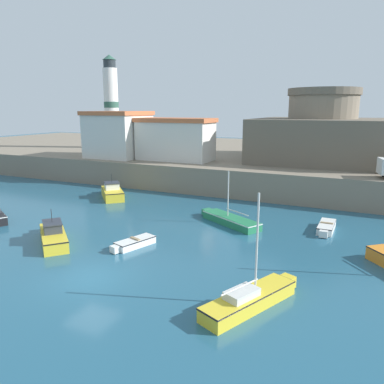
{
  "coord_description": "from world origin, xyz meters",
  "views": [
    {
      "loc": [
        13.02,
        -14.85,
        9.05
      ],
      "look_at": [
        -0.31,
        13.79,
        2.0
      ],
      "focal_mm": 35.0,
      "sensor_mm": 36.0,
      "label": 1
    }
  ],
  "objects_px": {
    "dinghy_white_2": "(134,243)",
    "harbor_shed_mid_row": "(175,139)",
    "dinghy_white_5": "(326,227)",
    "lighthouse": "(111,103)",
    "sailboat_yellow_3": "(250,298)",
    "fortress": "(321,135)",
    "harbor_shed_near_wharf": "(118,134)",
    "motorboat_yellow_8": "(112,192)",
    "motorboat_yellow_0": "(53,235)",
    "sailboat_green_4": "(230,220)"
  },
  "relations": [
    {
      "from": "fortress",
      "to": "harbor_shed_near_wharf",
      "type": "xyz_separation_m",
      "value": [
        -24.0,
        -7.28,
        -0.13
      ]
    },
    {
      "from": "dinghy_white_2",
      "to": "harbor_shed_mid_row",
      "type": "distance_m",
      "value": 22.47
    },
    {
      "from": "sailboat_yellow_3",
      "to": "lighthouse",
      "type": "height_order",
      "value": "lighthouse"
    },
    {
      "from": "sailboat_green_4",
      "to": "motorboat_yellow_0",
      "type": "bearing_deg",
      "value": -136.01
    },
    {
      "from": "sailboat_yellow_3",
      "to": "dinghy_white_5",
      "type": "height_order",
      "value": "sailboat_yellow_3"
    },
    {
      "from": "motorboat_yellow_0",
      "to": "harbor_shed_near_wharf",
      "type": "bearing_deg",
      "value": 114.74
    },
    {
      "from": "dinghy_white_5",
      "to": "harbor_shed_mid_row",
      "type": "distance_m",
      "value": 22.72
    },
    {
      "from": "dinghy_white_2",
      "to": "lighthouse",
      "type": "height_order",
      "value": "lighthouse"
    },
    {
      "from": "sailboat_yellow_3",
      "to": "harbor_shed_mid_row",
      "type": "bearing_deg",
      "value": 124.06
    },
    {
      "from": "motorboat_yellow_0",
      "to": "dinghy_white_2",
      "type": "height_order",
      "value": "motorboat_yellow_0"
    },
    {
      "from": "motorboat_yellow_0",
      "to": "dinghy_white_2",
      "type": "distance_m",
      "value": 5.73
    },
    {
      "from": "motorboat_yellow_0",
      "to": "dinghy_white_5",
      "type": "height_order",
      "value": "motorboat_yellow_0"
    },
    {
      "from": "fortress",
      "to": "lighthouse",
      "type": "xyz_separation_m",
      "value": [
        -32.0,
        2.2,
        3.87
      ]
    },
    {
      "from": "lighthouse",
      "to": "harbor_shed_near_wharf",
      "type": "bearing_deg",
      "value": -49.85
    },
    {
      "from": "sailboat_yellow_3",
      "to": "sailboat_green_4",
      "type": "relative_size",
      "value": 0.99
    },
    {
      "from": "fortress",
      "to": "harbor_shed_mid_row",
      "type": "relative_size",
      "value": 1.57
    },
    {
      "from": "dinghy_white_5",
      "to": "motorboat_yellow_8",
      "type": "height_order",
      "value": "motorboat_yellow_8"
    },
    {
      "from": "sailboat_green_4",
      "to": "motorboat_yellow_8",
      "type": "bearing_deg",
      "value": 166.48
    },
    {
      "from": "fortress",
      "to": "harbor_shed_mid_row",
      "type": "height_order",
      "value": "fortress"
    },
    {
      "from": "harbor_shed_near_wharf",
      "to": "dinghy_white_2",
      "type": "bearing_deg",
      "value": -52.33
    },
    {
      "from": "fortress",
      "to": "lighthouse",
      "type": "distance_m",
      "value": 32.31
    },
    {
      "from": "fortress",
      "to": "lighthouse",
      "type": "height_order",
      "value": "lighthouse"
    },
    {
      "from": "lighthouse",
      "to": "harbor_shed_near_wharf",
      "type": "distance_m",
      "value": 13.03
    },
    {
      "from": "lighthouse",
      "to": "motorboat_yellow_0",
      "type": "bearing_deg",
      "value": -60.02
    },
    {
      "from": "motorboat_yellow_0",
      "to": "dinghy_white_5",
      "type": "xyz_separation_m",
      "value": [
        16.81,
        10.63,
        -0.24
      ]
    },
    {
      "from": "sailboat_yellow_3",
      "to": "fortress",
      "type": "xyz_separation_m",
      "value": [
        -0.78,
        31.66,
        5.54
      ]
    },
    {
      "from": "sailboat_yellow_3",
      "to": "motorboat_yellow_8",
      "type": "relative_size",
      "value": 1.23
    },
    {
      "from": "harbor_shed_near_wharf",
      "to": "harbor_shed_mid_row",
      "type": "bearing_deg",
      "value": 3.19
    },
    {
      "from": "sailboat_green_4",
      "to": "harbor_shed_near_wharf",
      "type": "relative_size",
      "value": 0.85
    },
    {
      "from": "dinghy_white_5",
      "to": "harbor_shed_mid_row",
      "type": "xyz_separation_m",
      "value": [
        -18.84,
        11.59,
        5.16
      ]
    },
    {
      "from": "fortress",
      "to": "harbor_shed_mid_row",
      "type": "xyz_separation_m",
      "value": [
        -16.0,
        -6.84,
        -0.52
      ]
    },
    {
      "from": "sailboat_yellow_3",
      "to": "motorboat_yellow_8",
      "type": "xyz_separation_m",
      "value": [
        -19.21,
        15.22,
        0.17
      ]
    },
    {
      "from": "dinghy_white_2",
      "to": "dinghy_white_5",
      "type": "bearing_deg",
      "value": 38.25
    },
    {
      "from": "sailboat_yellow_3",
      "to": "fortress",
      "type": "relative_size",
      "value": 0.4
    },
    {
      "from": "fortress",
      "to": "harbor_shed_near_wharf",
      "type": "relative_size",
      "value": 2.12
    },
    {
      "from": "motorboat_yellow_0",
      "to": "motorboat_yellow_8",
      "type": "bearing_deg",
      "value": 109.48
    },
    {
      "from": "fortress",
      "to": "sailboat_green_4",
      "type": "bearing_deg",
      "value": -102.47
    },
    {
      "from": "dinghy_white_2",
      "to": "harbor_shed_near_wharf",
      "type": "bearing_deg",
      "value": 127.67
    },
    {
      "from": "motorboat_yellow_0",
      "to": "sailboat_green_4",
      "type": "xyz_separation_m",
      "value": [
        9.58,
        9.25,
        -0.2
      ]
    },
    {
      "from": "dinghy_white_5",
      "to": "lighthouse",
      "type": "relative_size",
      "value": 0.27
    },
    {
      "from": "sailboat_green_4",
      "to": "lighthouse",
      "type": "xyz_separation_m",
      "value": [
        -27.62,
        22.01,
        9.5
      ]
    },
    {
      "from": "fortress",
      "to": "harbor_shed_near_wharf",
      "type": "bearing_deg",
      "value": -163.11
    },
    {
      "from": "sailboat_green_4",
      "to": "fortress",
      "type": "distance_m",
      "value": 21.06
    },
    {
      "from": "harbor_shed_near_wharf",
      "to": "dinghy_white_5",
      "type": "bearing_deg",
      "value": -22.55
    },
    {
      "from": "dinghy_white_5",
      "to": "lighthouse",
      "type": "distance_m",
      "value": 41.6
    },
    {
      "from": "dinghy_white_2",
      "to": "harbor_shed_mid_row",
      "type": "height_order",
      "value": "harbor_shed_mid_row"
    },
    {
      "from": "lighthouse",
      "to": "fortress",
      "type": "bearing_deg",
      "value": -3.93
    },
    {
      "from": "sailboat_green_4",
      "to": "lighthouse",
      "type": "height_order",
      "value": "lighthouse"
    },
    {
      "from": "motorboat_yellow_0",
      "to": "sailboat_yellow_3",
      "type": "distance_m",
      "value": 14.97
    },
    {
      "from": "motorboat_yellow_0",
      "to": "fortress",
      "type": "height_order",
      "value": "fortress"
    }
  ]
}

